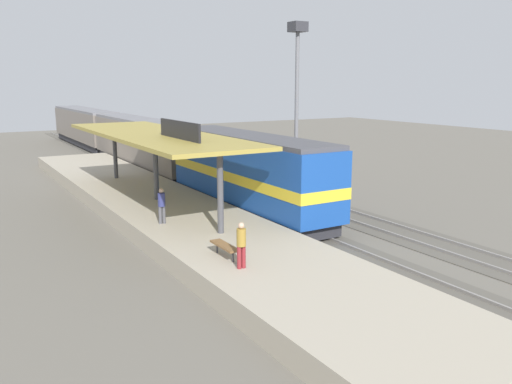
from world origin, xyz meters
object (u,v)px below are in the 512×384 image
at_px(person_walking, 241,243).
at_px(passenger_carriage_front, 143,144).
at_px(locomotive, 248,173).
at_px(light_mast, 297,69).
at_px(passenger_carriage_rear, 85,126).
at_px(platform_bench, 225,246).
at_px(person_waiting, 162,204).

bearing_deg(person_walking, passenger_carriage_front, 77.79).
xyz_separation_m(locomotive, light_mast, (7.80, 6.30, 5.99)).
bearing_deg(passenger_carriage_rear, locomotive, -90.00).
distance_m(platform_bench, light_mast, 21.48).
relative_size(platform_bench, light_mast, 0.15).
bearing_deg(person_waiting, platform_bench, -87.48).
bearing_deg(platform_bench, locomotive, 55.02).
bearing_deg(light_mast, passenger_carriage_rear, 103.49).
bearing_deg(person_waiting, light_mast, 32.50).
relative_size(passenger_carriage_front, person_waiting, 11.70).
relative_size(passenger_carriage_rear, light_mast, 1.71).
distance_m(passenger_carriage_rear, light_mast, 33.98).
relative_size(person_waiting, person_walking, 1.00).
xyz_separation_m(passenger_carriage_front, person_waiting, (-6.26, -20.66, -0.46)).
xyz_separation_m(locomotive, person_waiting, (-6.26, -2.66, -0.56)).
distance_m(passenger_carriage_front, person_waiting, 21.59).
bearing_deg(passenger_carriage_rear, platform_bench, -97.22).
bearing_deg(person_walking, locomotive, 58.72).
height_order(passenger_carriage_rear, light_mast, light_mast).
bearing_deg(locomotive, platform_bench, -124.98).
distance_m(light_mast, person_walking, 22.33).
height_order(platform_bench, passenger_carriage_rear, passenger_carriage_rear).
bearing_deg(passenger_carriage_rear, person_waiting, -98.59).
bearing_deg(passenger_carriage_front, passenger_carriage_rear, 90.00).
bearing_deg(person_waiting, person_walking, -88.35).
relative_size(passenger_carriage_rear, person_walking, 11.70).
distance_m(person_waiting, person_walking, 7.30).
relative_size(platform_bench, person_walking, 0.99).
height_order(passenger_carriage_front, person_walking, passenger_carriage_front).
height_order(platform_bench, passenger_carriage_front, passenger_carriage_front).
bearing_deg(light_mast, passenger_carriage_front, 123.68).
bearing_deg(locomotive, passenger_carriage_rear, 90.00).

